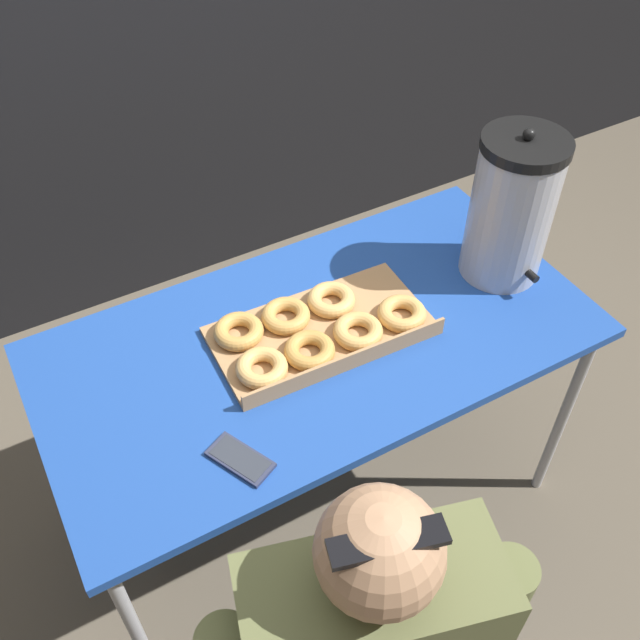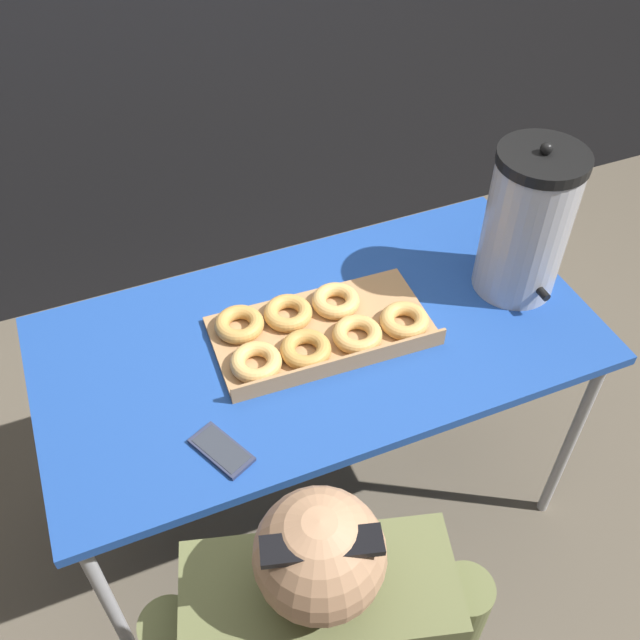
# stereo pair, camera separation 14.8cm
# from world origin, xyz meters

# --- Properties ---
(ground_plane) EXTENTS (12.00, 12.00, 0.00)m
(ground_plane) POSITION_xyz_m (0.00, 0.00, 0.00)
(ground_plane) COLOR brown
(folding_table) EXTENTS (1.41, 0.72, 0.77)m
(folding_table) POSITION_xyz_m (0.00, 0.00, 0.72)
(folding_table) COLOR #1E479E
(folding_table) RESTS_ON ground
(donut_box) EXTENTS (0.56, 0.31, 0.05)m
(donut_box) POSITION_xyz_m (-0.00, 0.00, 0.79)
(donut_box) COLOR tan
(donut_box) RESTS_ON folding_table
(coffee_urn) EXTENTS (0.22, 0.25, 0.44)m
(coffee_urn) POSITION_xyz_m (0.56, -0.01, 0.97)
(coffee_urn) COLOR #B7B7BC
(coffee_urn) RESTS_ON folding_table
(cell_phone) EXTENTS (0.13, 0.16, 0.01)m
(cell_phone) POSITION_xyz_m (-0.33, -0.24, 0.77)
(cell_phone) COLOR #2D334C
(cell_phone) RESTS_ON folding_table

